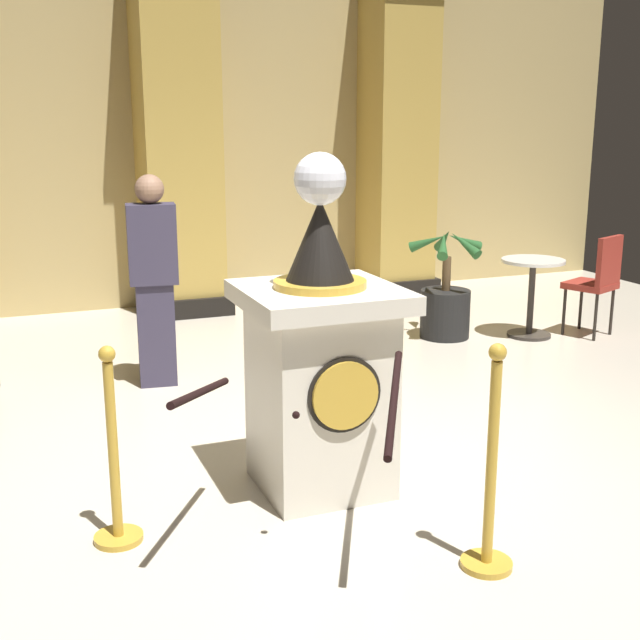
# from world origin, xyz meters

# --- Properties ---
(ground_plane) EXTENTS (11.16, 11.16, 0.00)m
(ground_plane) POSITION_xyz_m (0.00, 0.00, 0.00)
(ground_plane) COLOR beige
(back_wall) EXTENTS (11.16, 0.16, 3.68)m
(back_wall) POSITION_xyz_m (0.00, 4.74, 1.84)
(back_wall) COLOR tan
(back_wall) RESTS_ON ground_plane
(pedestal_clock) EXTENTS (0.83, 0.83, 1.85)m
(pedestal_clock) POSITION_xyz_m (-0.25, -0.28, 0.72)
(pedestal_clock) COLOR silver
(pedestal_clock) RESTS_ON ground_plane
(stanchion_near) EXTENTS (0.24, 0.24, 0.99)m
(stanchion_near) POSITION_xyz_m (-1.40, -0.49, 0.34)
(stanchion_near) COLOR gold
(stanchion_near) RESTS_ON ground_plane
(stanchion_far) EXTENTS (0.24, 0.24, 1.07)m
(stanchion_far) POSITION_xyz_m (0.14, -1.37, 0.38)
(stanchion_far) COLOR gold
(stanchion_far) RESTS_ON ground_plane
(velvet_rope) EXTENTS (1.25, 1.24, 0.22)m
(velvet_rope) POSITION_xyz_m (-0.63, -0.93, 0.79)
(velvet_rope) COLOR black
(column_right) EXTENTS (0.85, 0.85, 3.53)m
(column_right) POSITION_xyz_m (2.53, 4.32, 1.75)
(column_right) COLOR black
(column_right) RESTS_ON ground_plane
(column_centre_rear) EXTENTS (0.94, 0.94, 3.53)m
(column_centre_rear) POSITION_xyz_m (0.00, 4.32, 1.75)
(column_centre_rear) COLOR black
(column_centre_rear) RESTS_ON ground_plane
(potted_palm_right) EXTENTS (0.68, 0.67, 1.06)m
(potted_palm_right) POSITION_xyz_m (2.04, 2.29, 0.34)
(potted_palm_right) COLOR black
(potted_palm_right) RESTS_ON ground_plane
(bystander_guest) EXTENTS (0.39, 0.27, 1.62)m
(bystander_guest) POSITION_xyz_m (-0.74, 1.88, 0.85)
(bystander_guest) COLOR #383347
(bystander_guest) RESTS_ON ground_plane
(cafe_table) EXTENTS (0.58, 0.58, 0.74)m
(cafe_table) POSITION_xyz_m (2.80, 2.02, 0.47)
(cafe_table) COLOR #332D28
(cafe_table) RESTS_ON ground_plane
(cafe_chair_red) EXTENTS (0.52, 0.52, 0.96)m
(cafe_chair_red) POSITION_xyz_m (3.38, 1.80, 0.57)
(cafe_chair_red) COLOR black
(cafe_chair_red) RESTS_ON ground_plane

